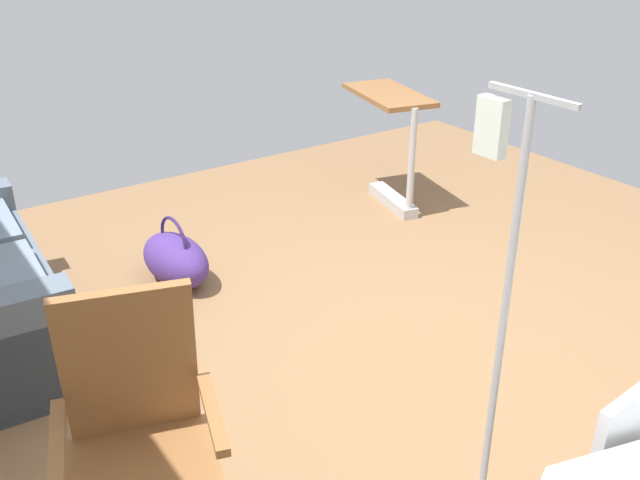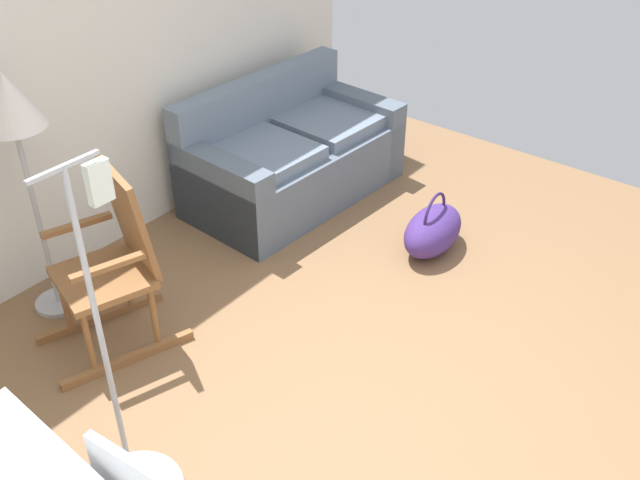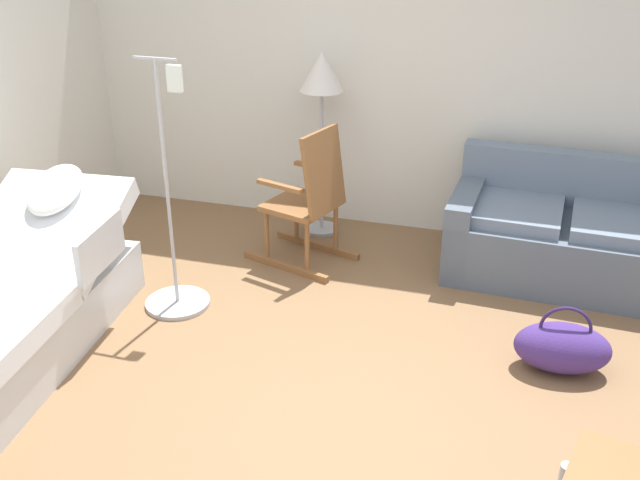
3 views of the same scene
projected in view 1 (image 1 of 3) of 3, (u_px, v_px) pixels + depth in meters
ground_plane at (404, 363)px, 3.60m from camera, size 6.28×6.28×0.00m
rocking_chair at (141, 448)px, 2.32m from camera, size 0.87×0.68×1.05m
overbed_table at (392, 136)px, 5.28m from camera, size 0.88×0.57×0.84m
duffel_bag at (176, 259)px, 4.30m from camera, size 0.59×0.37×0.43m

